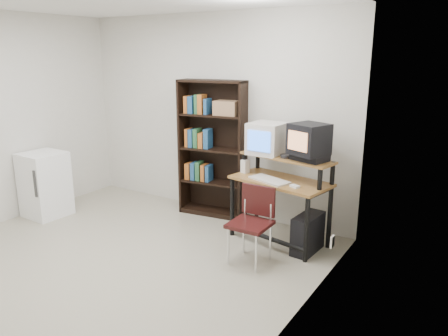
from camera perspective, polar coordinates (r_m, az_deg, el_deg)
The scene contains 17 objects.
floor at distance 4.73m, azimuth -15.37°, elevation -12.18°, with size 4.00×4.00×0.01m, color #A9A28C.
back_wall at distance 5.80m, azimuth -1.58°, elevation 6.89°, with size 4.00×0.01×2.60m, color beige.
right_wall at distance 3.13m, azimuth 8.54°, elevation -0.22°, with size 0.01×4.00×2.60m, color beige.
computer_desk at distance 4.92m, azimuth 7.47°, elevation -2.16°, with size 1.17×0.73×0.98m.
crt_monitor at distance 5.03m, azimuth 5.66°, elevation 3.86°, with size 0.39×0.40×0.36m.
vcr at distance 4.77m, azimuth 11.12°, elevation 1.32°, with size 0.36×0.26×0.08m, color black.
crt_tv at distance 4.71m, azimuth 11.04°, elevation 3.71°, with size 0.45×0.44×0.33m.
cd_spindle at distance 4.85m, azimuth 8.06°, elevation 1.47°, with size 0.12×0.12×0.05m, color #26262B.
keyboard at distance 4.83m, azimuth 5.95°, elevation -1.66°, with size 0.47×0.21×0.04m, color beige.
mousepad at distance 4.65m, azimuth 9.38°, elevation -2.62°, with size 0.22×0.18×0.01m, color black.
mouse at distance 4.64m, azimuth 9.23°, elevation -2.42°, with size 0.10×0.06×0.03m, color white.
desk_speaker at distance 5.12m, azimuth 2.78°, elevation 0.13°, with size 0.08×0.07×0.17m, color beige.
pc_tower at distance 4.86m, azimuth 10.88°, elevation -8.39°, with size 0.20×0.45×0.42m, color black.
school_chair at distance 4.49m, azimuth 3.82°, elevation -6.37°, with size 0.39×0.39×0.78m.
bookshelf at distance 5.69m, azimuth -1.39°, elevation 2.75°, with size 0.92×0.42×1.77m.
mini_fridge at distance 6.20m, azimuth -22.36°, elevation -1.99°, with size 0.52×0.53×0.85m.
wall_outlet at distance 4.49m, azimuth 13.96°, elevation -9.32°, with size 0.02×0.08×0.12m, color beige.
Camera 1 is at (3.20, -2.77, 2.11)m, focal length 35.00 mm.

